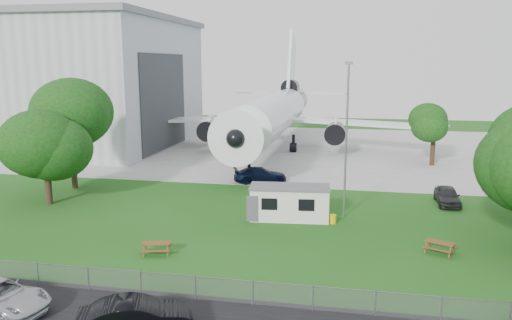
% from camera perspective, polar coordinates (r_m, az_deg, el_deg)
% --- Properties ---
extents(ground, '(160.00, 160.00, 0.00)m').
position_cam_1_polar(ground, '(35.53, -3.72, -8.74)').
color(ground, '#2A631E').
extents(concrete_apron, '(120.00, 46.00, 0.03)m').
position_cam_1_polar(concrete_apron, '(71.86, 3.93, 1.39)').
color(concrete_apron, '#B7B7B2').
rests_on(concrete_apron, ground).
extents(hangar, '(43.00, 31.00, 18.55)m').
position_cam_1_polar(hangar, '(82.71, -23.58, 8.31)').
color(hangar, '#B2B7BC').
rests_on(hangar, ground).
extents(airliner, '(46.36, 47.73, 17.69)m').
position_cam_1_polar(airliner, '(69.33, 2.12, 5.44)').
color(airliner, white).
rests_on(airliner, ground).
extents(site_cabin, '(6.86, 3.26, 2.62)m').
position_cam_1_polar(site_cabin, '(39.11, 3.88, -4.86)').
color(site_cabin, silver).
rests_on(site_cabin, ground).
extents(picnic_west, '(2.09, 1.86, 0.76)m').
position_cam_1_polar(picnic_west, '(33.07, -11.26, -10.47)').
color(picnic_west, brown).
rests_on(picnic_west, ground).
extents(picnic_east, '(2.28, 2.14, 0.76)m').
position_cam_1_polar(picnic_east, '(34.66, 20.20, -9.94)').
color(picnic_east, brown).
rests_on(picnic_east, ground).
extents(fence, '(58.00, 0.04, 1.30)m').
position_cam_1_polar(fence, '(27.17, -8.95, -15.32)').
color(fence, gray).
rests_on(fence, ground).
extents(lamp_mast, '(0.16, 0.16, 12.00)m').
position_cam_1_polar(lamp_mast, '(39.00, 10.27, 1.99)').
color(lamp_mast, slate).
rests_on(lamp_mast, ground).
extents(tree_west_big, '(8.16, 8.16, 10.98)m').
position_cam_1_polar(tree_west_big, '(50.73, -20.47, 4.54)').
color(tree_west_big, '#382619').
rests_on(tree_west_big, ground).
extents(tree_west_small, '(6.90, 6.90, 8.45)m').
position_cam_1_polar(tree_west_small, '(45.95, -22.96, 1.36)').
color(tree_west_small, '#382619').
rests_on(tree_west_small, ground).
extents(tree_far_apron, '(5.35, 5.35, 7.64)m').
position_cam_1_polar(tree_far_apron, '(62.42, 19.72, 3.88)').
color(tree_far_apron, '#382619').
rests_on(tree_far_apron, ground).
extents(car_centre_sedan, '(5.35, 3.67, 1.67)m').
position_cam_1_polar(car_centre_sedan, '(23.92, -13.60, -17.11)').
color(car_centre_sedan, black).
rests_on(car_centre_sedan, ground).
extents(car_ne_hatch, '(1.85, 4.55, 1.55)m').
position_cam_1_polar(car_ne_hatch, '(46.07, 21.01, -3.83)').
color(car_ne_hatch, black).
rests_on(car_ne_hatch, ground).
extents(car_apron_van, '(5.80, 3.83, 1.56)m').
position_cam_1_polar(car_apron_van, '(50.87, 0.47, -1.72)').
color(car_apron_van, black).
rests_on(car_apron_van, ground).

